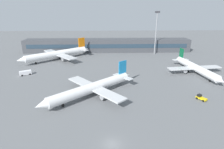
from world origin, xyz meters
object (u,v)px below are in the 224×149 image
(airplane_far, at_px, (57,54))
(floodlight_tower_west, at_px, (156,30))
(service_van_white, at_px, (25,73))
(airplane_near, at_px, (92,88))
(airplane_mid, at_px, (196,68))
(baggage_tug_yellow, at_px, (201,98))

(airplane_far, xyz_separation_m, floodlight_tower_west, (64.08, 13.87, 12.75))
(service_van_white, distance_m, floodlight_tower_west, 84.96)
(airplane_far, bearing_deg, airplane_near, -64.17)
(airplane_near, xyz_separation_m, airplane_mid, (48.65, 22.76, -0.21))
(baggage_tug_yellow, bearing_deg, airplane_mid, 68.47)
(baggage_tug_yellow, distance_m, service_van_white, 76.44)
(airplane_far, distance_m, service_van_white, 29.10)
(floodlight_tower_west, bearing_deg, airplane_mid, -77.51)
(baggage_tug_yellow, bearing_deg, floodlight_tower_west, 88.94)
(airplane_mid, xyz_separation_m, floodlight_tower_west, (-9.38, 42.36, 13.45))
(airplane_far, xyz_separation_m, service_van_white, (-8.41, -27.74, -2.46))
(baggage_tug_yellow, distance_m, floodlight_tower_west, 71.12)
(airplane_mid, bearing_deg, airplane_far, 158.80)
(service_van_white, height_order, floodlight_tower_west, floodlight_tower_west)
(airplane_near, bearing_deg, service_van_white, 144.72)
(baggage_tug_yellow, bearing_deg, airplane_near, 173.58)
(airplane_far, height_order, service_van_white, airplane_far)
(service_van_white, bearing_deg, baggage_tug_yellow, -21.31)
(service_van_white, bearing_deg, airplane_mid, -0.52)
(airplane_near, xyz_separation_m, baggage_tug_yellow, (37.98, -4.27, -2.29))
(baggage_tug_yellow, xyz_separation_m, service_van_white, (-71.21, 27.78, 0.31))
(airplane_mid, xyz_separation_m, baggage_tug_yellow, (-10.67, -27.03, -2.08))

